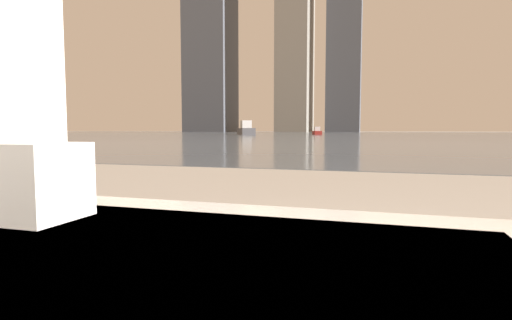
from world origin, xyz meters
TOP-DOWN VIEW (x-y plane):
  - towel_stack at (-0.19, 0.77)m, footprint 0.30×0.16m
  - harbor_water at (0.00, 62.00)m, footprint 180.00×110.00m
  - harbor_boat_1 at (-16.96, 52.53)m, footprint 3.96×5.42m
  - harbor_boat_2 at (-7.59, 55.60)m, footprint 1.77×3.08m
  - skyline_tower_0 at (-50.50, 118.00)m, footprint 13.78×13.52m
  - skyline_tower_1 at (-23.48, 118.00)m, footprint 9.42×13.44m

SIDE VIEW (x-z plane):
  - harbor_water at x=0.00m, z-range 0.00..0.01m
  - harbor_boat_2 at x=-7.59m, z-range -0.15..0.94m
  - towel_stack at x=-0.19m, z-range 0.52..0.68m
  - harbor_boat_1 at x=-16.96m, z-range -0.28..1.67m
  - skyline_tower_0 at x=-50.50m, z-range 0.00..47.13m
  - skyline_tower_1 at x=-23.48m, z-range 0.00..72.56m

